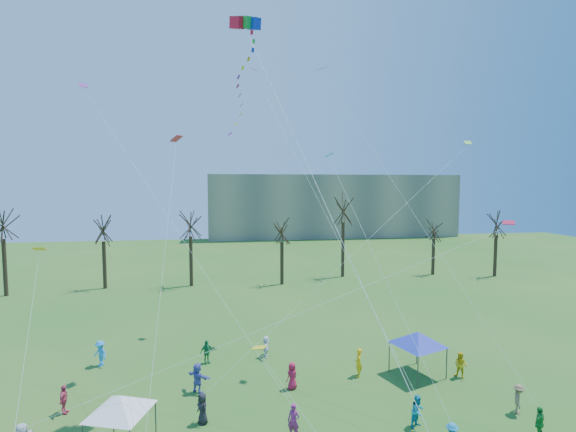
{
  "coord_description": "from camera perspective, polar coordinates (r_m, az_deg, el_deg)",
  "views": [
    {
      "loc": [
        -3.47,
        -14.93,
        12.55
      ],
      "look_at": [
        -0.5,
        5.0,
        11.0
      ],
      "focal_mm": 25.0,
      "sensor_mm": 36.0,
      "label": 1
    }
  ],
  "objects": [
    {
      "name": "small_kites_aloft",
      "position": [
        26.4,
        -2.89,
        6.99
      ],
      "size": [
        28.58,
        19.92,
        33.02
      ],
      "color": "#FFB20D",
      "rests_on": "ground"
    },
    {
      "name": "big_box_kite",
      "position": [
        23.48,
        -5.88,
        18.1
      ],
      "size": [
        4.12,
        7.12,
        23.98
      ],
      "color": "red",
      "rests_on": "ground"
    },
    {
      "name": "bare_tree_row",
      "position": [
        51.25,
        -3.52,
        -1.73
      ],
      "size": [
        66.78,
        9.84,
        11.73
      ],
      "color": "black",
      "rests_on": "ground"
    },
    {
      "name": "canopy_tent_blue",
      "position": [
        28.84,
        17.99,
        -16.23
      ],
      "size": [
        3.7,
        3.7,
        2.94
      ],
      "color": "#3F3F44",
      "rests_on": "ground"
    },
    {
      "name": "distant_building",
      "position": [
        100.34,
        6.26,
        1.5
      ],
      "size": [
        60.0,
        14.0,
        15.0
      ],
      "primitive_type": "cube",
      "color": "gray",
      "rests_on": "ground"
    },
    {
      "name": "canopy_tent_white",
      "position": [
        22.33,
        -22.76,
        -23.4
      ],
      "size": [
        3.38,
        3.38,
        2.66
      ],
      "color": "#3F3F44",
      "rests_on": "ground"
    },
    {
      "name": "festival_crowd",
      "position": [
        24.54,
        -3.61,
        -24.07
      ],
      "size": [
        26.12,
        13.65,
        1.86
      ],
      "color": "red",
      "rests_on": "ground"
    }
  ]
}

